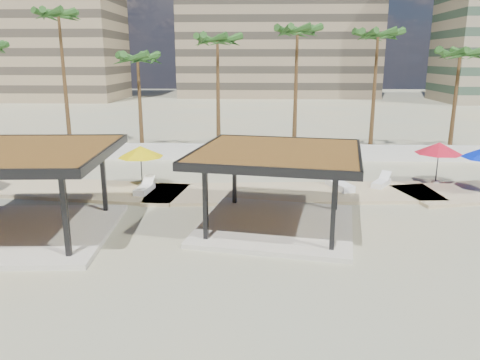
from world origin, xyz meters
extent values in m
plane|color=tan|center=(0.00, 0.00, 0.00)|extent=(200.00, 200.00, 0.00)
cube|color=#C6B284|center=(-12.00, 7.50, 0.06)|extent=(16.40, 6.19, 0.24)
cube|color=#C6B284|center=(2.00, 7.00, 0.06)|extent=(16.24, 5.11, 0.24)
cube|color=silver|center=(0.00, 16.00, 0.60)|extent=(56.00, 0.30, 1.20)
cube|color=#937F60|center=(-42.00, 68.00, 15.00)|extent=(34.00, 16.00, 30.00)
cube|color=#847259|center=(4.00, 78.00, 14.00)|extent=(38.00, 16.00, 28.00)
cube|color=beige|center=(0.97, 1.79, 0.10)|extent=(7.76, 7.76, 0.20)
cube|color=black|center=(-1.97, -0.22, 1.71)|extent=(0.21, 0.21, 3.02)
cube|color=black|center=(-1.04, 4.73, 1.71)|extent=(0.21, 0.21, 3.02)
cube|color=black|center=(2.98, -1.15, 1.71)|extent=(0.21, 0.21, 3.02)
cube|color=black|center=(3.91, 3.80, 1.71)|extent=(0.21, 0.21, 3.02)
cube|color=brown|center=(0.97, 1.79, 3.36)|extent=(8.00, 8.00, 0.28)
cube|color=black|center=(0.34, -1.58, 3.36)|extent=(6.85, 1.40, 0.34)
cube|color=black|center=(1.60, 5.16, 3.36)|extent=(6.85, 1.40, 0.34)
cube|color=black|center=(-2.40, 2.42, 3.36)|extent=(1.40, 6.85, 0.34)
cube|color=black|center=(4.34, 1.16, 3.36)|extent=(1.40, 6.85, 0.34)
cube|color=beige|center=(-9.72, 0.39, 0.11)|extent=(7.48, 7.48, 0.21)
cube|color=black|center=(-6.89, -2.12, 1.82)|extent=(0.20, 0.20, 3.21)
cube|color=black|center=(-7.20, 3.22, 1.82)|extent=(0.20, 0.20, 3.21)
cube|color=brown|center=(-9.72, 0.39, 3.58)|extent=(7.70, 7.70, 0.30)
cube|color=black|center=(-9.93, 4.03, 3.58)|extent=(7.39, 0.56, 0.36)
cube|color=black|center=(-6.08, 0.61, 3.58)|extent=(0.56, 7.39, 0.36)
cylinder|color=beige|center=(-6.57, 7.97, 0.23)|extent=(0.45, 0.45, 0.11)
cylinder|color=#262628|center=(-6.57, 7.97, 1.26)|extent=(0.06, 0.06, 2.16)
cone|color=#DDC107|center=(-6.57, 7.97, 2.18)|extent=(3.39, 3.39, 0.63)
cylinder|color=beige|center=(10.69, 9.20, 0.24)|extent=(0.47, 0.47, 0.11)
cylinder|color=#262628|center=(10.69, 9.20, 1.31)|extent=(0.07, 0.07, 2.26)
cone|color=red|center=(10.69, 9.20, 2.28)|extent=(3.52, 3.52, 0.66)
cube|color=white|center=(-6.12, 6.60, 0.31)|extent=(0.85, 1.90, 0.26)
cube|color=white|center=(-6.12, 6.60, 0.47)|extent=(0.85, 1.90, 0.06)
cube|color=white|center=(-6.04, 7.32, 0.69)|extent=(0.68, 0.70, 0.47)
cube|color=white|center=(7.28, 8.39, 0.30)|extent=(1.47, 1.82, 0.25)
cube|color=white|center=(7.28, 8.39, 0.45)|extent=(1.47, 1.82, 0.05)
cube|color=white|center=(7.65, 8.97, 0.67)|extent=(0.82, 0.83, 0.45)
cube|color=white|center=(4.81, 7.72, 0.33)|extent=(1.40, 2.23, 0.29)
cube|color=white|center=(4.81, 7.72, 0.51)|extent=(1.40, 2.23, 0.06)
cube|color=white|center=(4.53, 8.50, 0.76)|extent=(0.90, 0.92, 0.54)
cone|color=brown|center=(-15.00, 18.70, 5.37)|extent=(0.36, 0.36, 10.74)
ellipsoid|color=#25531D|center=(-15.00, 18.70, 10.49)|extent=(3.00, 3.00, 1.80)
cone|color=brown|center=(-9.00, 18.10, 3.77)|extent=(0.36, 0.36, 7.54)
ellipsoid|color=#25531D|center=(-9.00, 18.10, 7.29)|extent=(3.00, 3.00, 1.80)
cone|color=brown|center=(-3.00, 18.90, 4.43)|extent=(0.36, 0.36, 8.87)
ellipsoid|color=#25531D|center=(-3.00, 18.90, 8.62)|extent=(3.00, 3.00, 1.80)
cone|color=brown|center=(3.00, 18.40, 4.75)|extent=(0.36, 0.36, 9.49)
ellipsoid|color=#25531D|center=(3.00, 18.40, 9.24)|extent=(3.00, 3.00, 1.80)
cone|color=brown|center=(9.00, 18.60, 4.61)|extent=(0.36, 0.36, 9.23)
ellipsoid|color=#25531D|center=(9.00, 18.60, 8.98)|extent=(3.00, 3.00, 1.80)
cone|color=brown|center=(15.00, 18.20, 3.94)|extent=(0.36, 0.36, 7.87)
ellipsoid|color=#25531D|center=(15.00, 18.20, 7.62)|extent=(3.00, 3.00, 1.80)
camera|label=1|loc=(0.07, -18.02, 7.32)|focal=35.00mm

